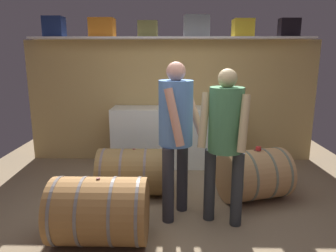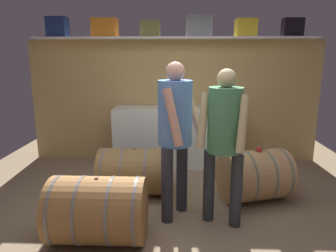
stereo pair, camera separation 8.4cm
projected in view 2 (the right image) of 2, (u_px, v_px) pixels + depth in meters
name	position (u px, v px, depth m)	size (l,w,h in m)	color
ground_plane	(170.00, 204.00, 3.80)	(5.99, 7.76, 0.02)	#8C775A
back_wall_panel	(174.00, 101.00, 5.24)	(4.79, 0.10, 2.01)	tan
high_shelf_board	(174.00, 38.00, 4.87)	(4.40, 0.40, 0.03)	white
toolcase_navy	(58.00, 27.00, 4.91)	(0.30, 0.25, 0.31)	navy
toolcase_orange	(105.00, 28.00, 4.88)	(0.38, 0.26, 0.29)	orange
toolcase_olive	(150.00, 29.00, 4.86)	(0.30, 0.20, 0.24)	olive
toolcase_grey	(199.00, 26.00, 4.82)	(0.39, 0.22, 0.33)	gray
toolcase_yellow	(246.00, 28.00, 4.79)	(0.30, 0.27, 0.27)	yellow
toolcase_black	(292.00, 27.00, 4.76)	(0.30, 0.18, 0.28)	black
work_cabinet	(176.00, 137.00, 5.04)	(1.98, 0.53, 0.95)	white
wine_bottle_clear	(228.00, 99.00, 4.87)	(0.08, 0.08, 0.33)	#B3C7B6
wine_glass	(188.00, 101.00, 4.99)	(0.08, 0.08, 0.14)	white
wine_barrel_near	(254.00, 175.00, 3.84)	(0.94, 0.82, 0.64)	tan
wine_barrel_far	(98.00, 210.00, 2.96)	(0.90, 0.65, 0.66)	#9D6C3A
wine_barrel_flank	(135.00, 171.00, 4.00)	(0.92, 0.61, 0.61)	olive
tasting_cup	(259.00, 149.00, 3.76)	(0.07, 0.07, 0.04)	red
winemaker_pouring	(176.00, 125.00, 3.28)	(0.53, 0.56, 1.70)	#2F3038
visitor_tasting	(224.00, 132.00, 3.14)	(0.52, 0.45, 1.64)	#303439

